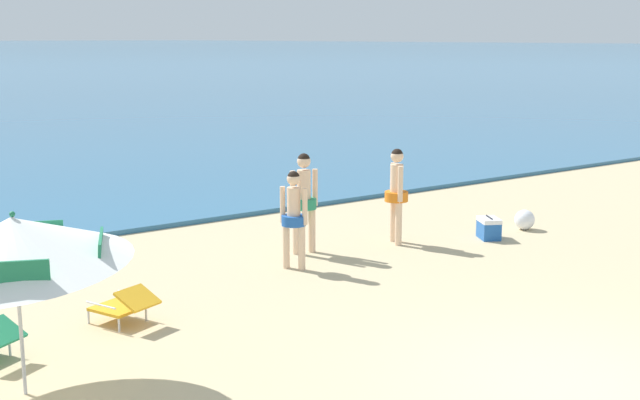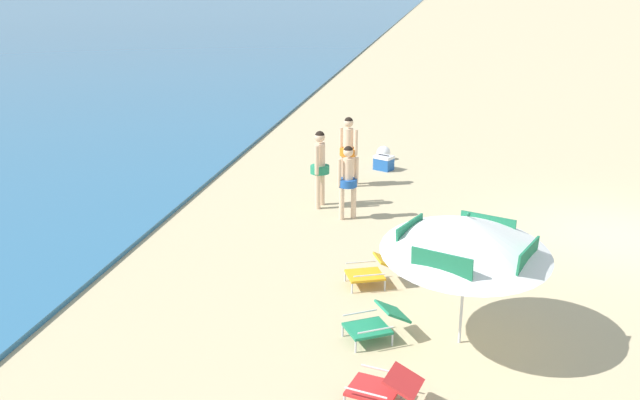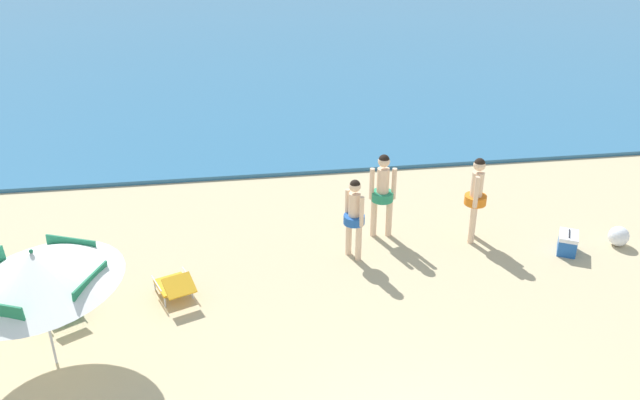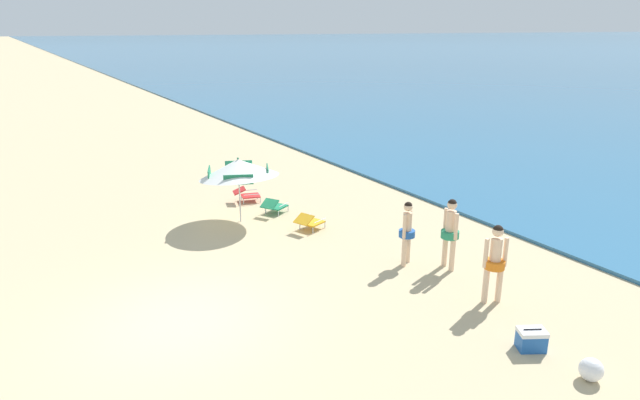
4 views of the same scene
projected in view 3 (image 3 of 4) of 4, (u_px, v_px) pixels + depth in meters
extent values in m
cylinder|color=silver|center=(45.00, 310.00, 9.53)|extent=(0.04, 0.04, 1.94)
cone|color=white|center=(35.00, 269.00, 9.21)|extent=(2.83, 2.80, 0.78)
cube|color=#1E724C|center=(72.00, 246.00, 10.01)|extent=(0.79, 0.37, 0.30)
cube|color=#1E724C|center=(91.00, 285.00, 9.08)|extent=(0.37, 0.79, 0.30)
sphere|color=#1E724C|center=(31.00, 251.00, 9.08)|extent=(0.06, 0.06, 0.06)
cube|color=gold|center=(173.00, 285.00, 11.48)|extent=(0.71, 0.75, 0.04)
cube|color=gold|center=(179.00, 286.00, 11.08)|extent=(0.60, 0.55, 0.22)
cylinder|color=silver|center=(155.00, 286.00, 11.64)|extent=(0.03, 0.03, 0.18)
cylinder|color=silver|center=(181.00, 278.00, 11.86)|extent=(0.03, 0.03, 0.18)
cylinder|color=silver|center=(165.00, 302.00, 11.20)|extent=(0.03, 0.03, 0.18)
cylinder|color=silver|center=(192.00, 294.00, 11.42)|extent=(0.03, 0.03, 0.18)
cylinder|color=silver|center=(156.00, 283.00, 11.30)|extent=(0.22, 0.51, 0.02)
cylinder|color=silver|center=(188.00, 274.00, 11.55)|extent=(0.22, 0.51, 0.02)
cube|color=#1E7F56|center=(59.00, 302.00, 11.02)|extent=(0.75, 0.78, 0.04)
cube|color=#1E7F56|center=(66.00, 303.00, 10.65)|extent=(0.62, 0.58, 0.23)
cylinder|color=silver|center=(40.00, 305.00, 11.13)|extent=(0.03, 0.03, 0.18)
cylinder|color=silver|center=(69.00, 295.00, 11.40)|extent=(0.03, 0.03, 0.18)
cylinder|color=silver|center=(52.00, 321.00, 10.73)|extent=(0.03, 0.03, 0.18)
cylinder|color=silver|center=(81.00, 310.00, 11.00)|extent=(0.03, 0.03, 0.18)
cylinder|color=silver|center=(41.00, 302.00, 10.81)|extent=(0.29, 0.48, 0.02)
cylinder|color=silver|center=(75.00, 290.00, 11.12)|extent=(0.29, 0.48, 0.02)
cylinder|color=beige|center=(374.00, 216.00, 13.23)|extent=(0.13, 0.13, 0.87)
cylinder|color=beige|center=(389.00, 216.00, 13.23)|extent=(0.13, 0.13, 0.87)
cylinder|color=#23845B|center=(382.00, 196.00, 13.03)|extent=(0.44, 0.44, 0.18)
cylinder|color=beige|center=(383.00, 183.00, 12.90)|extent=(0.24, 0.24, 0.62)
cylinder|color=beige|center=(372.00, 184.00, 12.91)|extent=(0.09, 0.09, 0.65)
cylinder|color=beige|center=(394.00, 184.00, 12.91)|extent=(0.09, 0.09, 0.65)
sphere|color=beige|center=(384.00, 161.00, 12.69)|extent=(0.24, 0.24, 0.24)
sphere|color=black|center=(384.00, 160.00, 12.68)|extent=(0.22, 0.22, 0.22)
cylinder|color=beige|center=(473.00, 223.00, 12.97)|extent=(0.13, 0.13, 0.86)
cylinder|color=beige|center=(473.00, 216.00, 13.24)|extent=(0.13, 0.13, 0.86)
cylinder|color=orange|center=(475.00, 200.00, 12.90)|extent=(0.43, 0.43, 0.18)
cylinder|color=beige|center=(477.00, 187.00, 12.77)|extent=(0.24, 0.24, 0.61)
cylinder|color=beige|center=(476.00, 192.00, 12.59)|extent=(0.09, 0.09, 0.65)
cylinder|color=beige|center=(477.00, 183.00, 12.97)|extent=(0.09, 0.09, 0.65)
sphere|color=beige|center=(479.00, 165.00, 12.57)|extent=(0.23, 0.23, 0.23)
sphere|color=black|center=(480.00, 164.00, 12.55)|extent=(0.22, 0.22, 0.22)
cylinder|color=beige|center=(349.00, 236.00, 12.60)|extent=(0.12, 0.12, 0.80)
cylinder|color=beige|center=(359.00, 242.00, 12.40)|extent=(0.12, 0.12, 0.80)
cylinder|color=#1E51A3|center=(354.00, 219.00, 12.31)|extent=(0.40, 0.40, 0.17)
cylinder|color=beige|center=(354.00, 207.00, 12.19)|extent=(0.22, 0.22, 0.57)
cylinder|color=beige|center=(347.00, 204.00, 12.34)|extent=(0.09, 0.09, 0.60)
cylinder|color=beige|center=(362.00, 212.00, 12.06)|extent=(0.09, 0.09, 0.60)
sphere|color=beige|center=(355.00, 186.00, 12.00)|extent=(0.22, 0.22, 0.22)
sphere|color=black|center=(355.00, 185.00, 11.99)|extent=(0.20, 0.20, 0.20)
cube|color=#1E56A8|center=(567.00, 245.00, 12.77)|extent=(0.53, 0.58, 0.32)
cube|color=white|center=(569.00, 236.00, 12.68)|extent=(0.54, 0.60, 0.08)
cylinder|color=black|center=(569.00, 233.00, 12.66)|extent=(0.18, 0.31, 0.02)
sphere|color=white|center=(619.00, 236.00, 12.99)|extent=(0.40, 0.40, 0.40)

